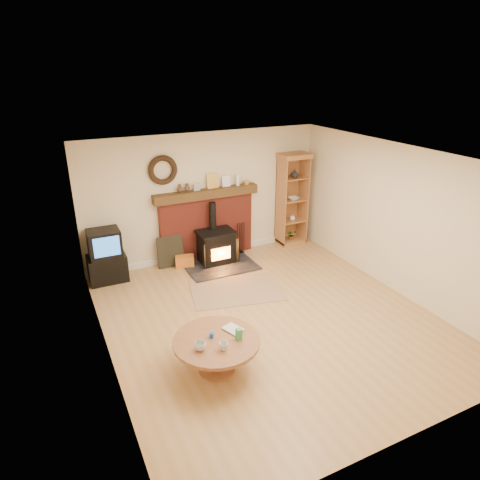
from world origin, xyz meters
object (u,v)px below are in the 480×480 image
tv_unit (106,257)px  coffee_table (217,346)px  curio_cabinet (291,200)px  wood_stove (217,248)px

tv_unit → coffee_table: (0.84, -3.26, -0.09)m
tv_unit → coffee_table: size_ratio=0.89×
curio_cabinet → coffee_table: curio_cabinet is taller
tv_unit → curio_cabinet: curio_cabinet is taller
wood_stove → curio_cabinet: size_ratio=0.68×
curio_cabinet → coffee_table: (-3.23, -3.35, -0.63)m
wood_stove → tv_unit: (-2.14, 0.20, 0.15)m
curio_cabinet → wood_stove: bearing=-171.6°
wood_stove → coffee_table: bearing=-113.0°
tv_unit → curio_cabinet: size_ratio=0.49×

